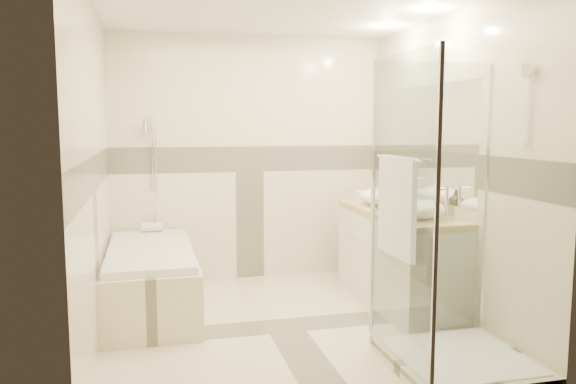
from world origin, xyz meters
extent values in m
cube|color=beige|center=(0.00, 0.00, -0.01)|extent=(2.80, 3.00, 0.01)
cube|color=silver|center=(0.00, 0.00, 2.50)|extent=(2.80, 3.00, 0.01)
cube|color=beige|center=(0.00, 1.50, 1.25)|extent=(2.80, 0.01, 2.50)
cube|color=beige|center=(0.00, -1.50, 1.25)|extent=(2.80, 0.01, 2.50)
cube|color=beige|center=(-1.40, 0.00, 1.25)|extent=(0.01, 3.00, 2.50)
cube|color=beige|center=(1.40, 0.00, 1.25)|extent=(0.01, 3.00, 2.50)
cube|color=white|center=(1.39, 0.30, 1.45)|extent=(0.01, 1.60, 1.00)
cylinder|color=silver|center=(-0.97, 1.47, 1.35)|extent=(0.02, 0.02, 0.70)
cube|color=beige|center=(-1.02, 0.65, 0.25)|extent=(0.75, 1.70, 0.50)
cube|color=white|center=(-1.02, 0.65, 0.53)|extent=(0.69, 1.60, 0.06)
ellipsoid|color=white|center=(-1.02, 0.65, 0.48)|extent=(0.56, 1.40, 0.16)
cube|color=silver|center=(1.12, 0.30, 0.40)|extent=(0.55, 1.60, 0.80)
cylinder|color=silver|center=(0.83, -0.10, 0.55)|extent=(0.01, 0.24, 0.01)
cylinder|color=silver|center=(0.83, 0.70, 0.55)|extent=(0.01, 0.24, 0.01)
cube|color=tan|center=(1.12, 0.30, 0.83)|extent=(0.57, 1.62, 0.05)
cube|color=beige|center=(0.95, -1.05, 0.04)|extent=(0.90, 0.90, 0.08)
cube|color=white|center=(0.95, -1.05, 0.09)|extent=(0.80, 0.80, 0.01)
cube|color=white|center=(0.51, -1.05, 1.04)|extent=(0.01, 0.90, 2.00)
cube|color=white|center=(0.95, -0.61, 1.04)|extent=(0.90, 0.01, 2.00)
cylinder|color=silver|center=(0.50, -1.50, 1.04)|extent=(0.03, 0.03, 2.00)
cylinder|color=silver|center=(0.50, -0.60, 1.04)|extent=(0.03, 0.03, 2.00)
cylinder|color=silver|center=(1.40, -0.60, 1.04)|extent=(0.03, 0.03, 2.00)
cylinder|color=silver|center=(1.36, -1.05, 1.95)|extent=(0.03, 0.10, 0.10)
cylinder|color=silver|center=(0.47, -1.05, 1.40)|extent=(0.02, 0.60, 0.02)
cube|color=silver|center=(0.47, -1.05, 1.10)|extent=(0.04, 0.48, 0.62)
ellipsoid|color=white|center=(1.10, 0.63, 0.93)|extent=(0.42, 0.42, 0.17)
ellipsoid|color=white|center=(1.10, -0.15, 0.93)|extent=(0.39, 0.39, 0.16)
cylinder|color=silver|center=(1.33, 0.63, 0.98)|extent=(0.03, 0.03, 0.26)
cylinder|color=silver|center=(1.28, 0.63, 1.09)|extent=(0.09, 0.02, 0.02)
cylinder|color=silver|center=(1.33, -0.15, 0.98)|extent=(0.03, 0.03, 0.26)
cylinder|color=silver|center=(1.28, -0.15, 1.09)|extent=(0.09, 0.02, 0.02)
imported|color=black|center=(1.10, 0.24, 0.92)|extent=(0.08, 0.09, 0.14)
imported|color=black|center=(1.10, 0.28, 0.93)|extent=(0.15, 0.15, 0.17)
cube|color=silver|center=(1.10, 1.02, 0.89)|extent=(0.17, 0.27, 0.08)
cylinder|color=silver|center=(-1.00, 1.36, 0.61)|extent=(0.20, 0.09, 0.09)
camera|label=1|loc=(-1.01, -4.22, 1.60)|focal=35.00mm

